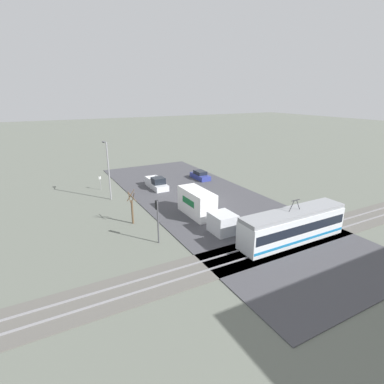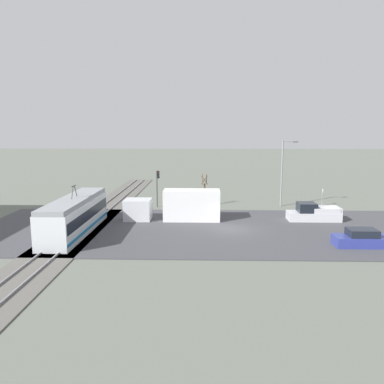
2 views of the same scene
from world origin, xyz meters
TOP-DOWN VIEW (x-y plane):
  - ground_plane at (0.00, 0.00)m, footprint 320.00×320.00m
  - road_surface at (0.00, 0.00)m, footprint 17.62×50.24m
  - rail_bed at (0.00, 14.83)m, footprint 72.98×4.40m
  - light_rail_tram at (-1.64, 14.83)m, footprint 12.40×2.78m
  - box_truck at (3.68, 5.43)m, footprint 2.46×10.20m
  - pickup_truck at (3.85, -8.92)m, footprint 2.08×5.47m
  - sedan_car_0 at (-5.14, -10.40)m, footprint 1.88×4.50m
  - traffic_light_pole at (10.77, 8.52)m, footprint 0.28×0.47m
  - street_tree at (11.60, 2.61)m, footprint 0.99×0.82m
  - street_lamp_near_crossing at (11.75, -7.37)m, footprint 0.36×1.95m
  - no_parking_sign at (12.05, -12.50)m, footprint 0.32×0.08m

SIDE VIEW (x-z plane):
  - ground_plane at x=0.00m, z-range 0.00..0.00m
  - road_surface at x=0.00m, z-range 0.00..0.08m
  - rail_bed at x=0.00m, z-range -0.06..0.16m
  - sedan_car_0 at x=-5.14m, z-range -0.05..1.42m
  - pickup_truck at x=3.85m, z-range -0.16..1.75m
  - no_parking_sign at x=12.05m, z-range 0.25..2.47m
  - box_truck at x=3.68m, z-range -0.05..3.21m
  - light_rail_tram at x=-1.64m, z-range -0.53..3.94m
  - street_tree at x=11.60m, z-range -0.19..3.96m
  - traffic_light_pole at x=10.77m, z-range 0.72..5.34m
  - street_lamp_near_crossing at x=11.75m, z-range 0.63..9.00m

